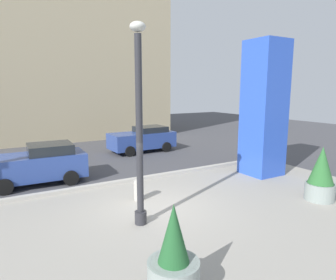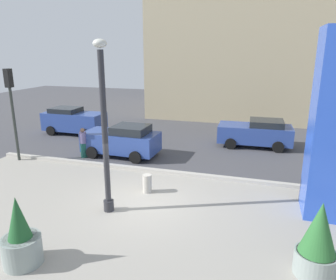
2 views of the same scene
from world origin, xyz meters
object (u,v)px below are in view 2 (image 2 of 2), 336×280
(car_intersection, at_px, (122,140))
(pedestrian_crossing, at_px, (83,141))
(concrete_bollard, at_px, (147,184))
(potted_plant_mid_plaza, at_px, (21,239))
(car_curb_west, at_px, (74,120))
(lamp_post, at_px, (105,133))
(car_passing_lane, at_px, (256,133))
(potted_plant_near_right, at_px, (318,242))
(traffic_light_corner, at_px, (11,100))

(car_intersection, distance_m, pedestrian_crossing, 2.05)
(concrete_bollard, bearing_deg, potted_plant_mid_plaza, -107.58)
(concrete_bollard, height_order, car_curb_west, car_curb_west)
(lamp_post, bearing_deg, car_intersection, 109.96)
(potted_plant_mid_plaza, xyz_separation_m, car_passing_lane, (5.54, 12.96, 0.10))
(lamp_post, bearing_deg, concrete_bollard, 66.94)
(potted_plant_near_right, height_order, pedestrian_crossing, potted_plant_near_right)
(potted_plant_near_right, distance_m, concrete_bollard, 6.67)
(potted_plant_near_right, height_order, car_passing_lane, potted_plant_near_right)
(potted_plant_near_right, bearing_deg, concrete_bollard, 149.85)
(lamp_post, height_order, pedestrian_crossing, lamp_post)
(lamp_post, distance_m, potted_plant_near_right, 6.96)
(traffic_light_corner, bearing_deg, lamp_post, -27.15)
(potted_plant_near_right, distance_m, pedestrian_crossing, 12.31)
(traffic_light_corner, bearing_deg, potted_plant_near_right, -20.66)
(potted_plant_mid_plaza, xyz_separation_m, concrete_bollard, (1.62, 5.12, -0.36))
(potted_plant_near_right, distance_m, car_curb_west, 17.47)
(concrete_bollard, bearing_deg, car_curb_west, 137.50)
(potted_plant_near_right, xyz_separation_m, potted_plant_mid_plaza, (-7.37, -1.78, -0.20))
(car_intersection, bearing_deg, traffic_light_corner, -155.18)
(potted_plant_near_right, bearing_deg, pedestrian_crossing, 148.40)
(car_passing_lane, distance_m, pedestrian_crossing, 9.87)
(concrete_bollard, height_order, car_passing_lane, car_passing_lane)
(potted_plant_mid_plaza, xyz_separation_m, pedestrian_crossing, (-3.11, 8.23, 0.16))
(potted_plant_mid_plaza, relative_size, car_passing_lane, 0.46)
(car_passing_lane, distance_m, car_curb_west, 11.98)
(lamp_post, height_order, traffic_light_corner, lamp_post)
(lamp_post, xyz_separation_m, potted_plant_mid_plaza, (-0.85, -3.29, -2.11))
(traffic_light_corner, relative_size, car_curb_west, 1.13)
(potted_plant_mid_plaza, distance_m, concrete_bollard, 5.38)
(concrete_bollard, xyz_separation_m, car_curb_west, (-8.05, 7.38, 0.54))
(car_curb_west, bearing_deg, potted_plant_near_right, -37.83)
(lamp_post, bearing_deg, potted_plant_mid_plaza, -104.39)
(traffic_light_corner, height_order, car_curb_west, traffic_light_corner)
(car_passing_lane, bearing_deg, potted_plant_mid_plaza, -113.15)
(concrete_bollard, relative_size, pedestrian_crossing, 0.47)
(car_curb_west, bearing_deg, traffic_light_corner, -86.91)
(traffic_light_corner, relative_size, car_passing_lane, 1.09)
(lamp_post, distance_m, pedestrian_crossing, 6.62)
(potted_plant_near_right, distance_m, traffic_light_corner, 14.59)
(potted_plant_near_right, relative_size, potted_plant_mid_plaza, 1.03)
(potted_plant_mid_plaza, relative_size, car_intersection, 0.48)
(car_passing_lane, bearing_deg, car_curb_west, -177.76)
(car_intersection, xyz_separation_m, pedestrian_crossing, (-1.85, -0.88, 0.03))
(lamp_post, distance_m, car_intersection, 6.50)
(potted_plant_mid_plaza, distance_m, traffic_light_corner, 9.51)
(car_passing_lane, bearing_deg, lamp_post, -115.91)
(traffic_light_corner, height_order, car_intersection, traffic_light_corner)
(potted_plant_near_right, bearing_deg, car_curb_west, 142.17)
(potted_plant_mid_plaza, height_order, car_curb_west, potted_plant_mid_plaza)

